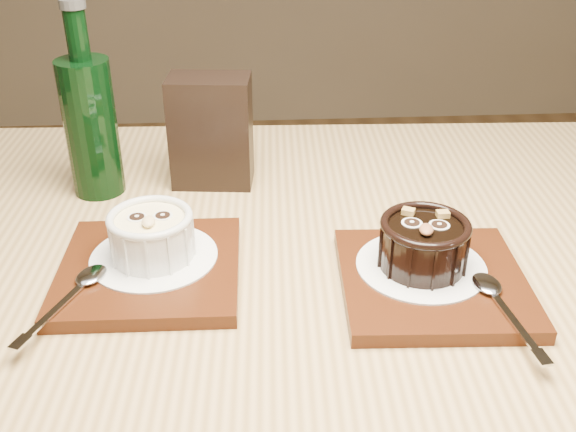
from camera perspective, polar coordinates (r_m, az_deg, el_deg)
The scene contains 11 objects.
table at distance 0.75m, azimuth -0.51°, elevation -10.31°, with size 1.23×0.84×0.75m.
tray_left at distance 0.70m, azimuth -11.62°, elevation -4.48°, with size 0.18×0.18×0.01m, color #451D0B.
doily_left at distance 0.71m, azimuth -11.27°, elevation -3.37°, with size 0.13×0.13×0.00m, color white.
ramekin_white at distance 0.69m, azimuth -11.49°, elevation -1.45°, with size 0.09×0.09×0.05m.
spoon_left at distance 0.66m, azimuth -18.00°, elevation -6.38°, with size 0.03×0.13×0.01m, color silver, non-canonical shape.
tray_right at distance 0.68m, azimuth 12.13°, elevation -5.45°, with size 0.18×0.18×0.01m, color #451D0B.
doily_right at distance 0.69m, azimuth 11.19°, elevation -4.16°, with size 0.13×0.13×0.00m, color white.
ramekin_dark at distance 0.68m, azimuth 11.42°, elevation -2.15°, with size 0.09×0.09×0.05m.
spoon_right at distance 0.65m, azimuth 17.78°, elevation -7.23°, with size 0.03×0.13×0.01m, color silver, non-canonical shape.
condiment_stand at distance 0.85m, azimuth -6.52°, elevation 7.13°, with size 0.10×0.06×0.14m, color black.
green_bottle at distance 0.85m, azimuth -16.38°, elevation 7.62°, with size 0.06×0.06×0.24m.
Camera 1 is at (-0.12, -0.41, 1.14)m, focal length 42.00 mm.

